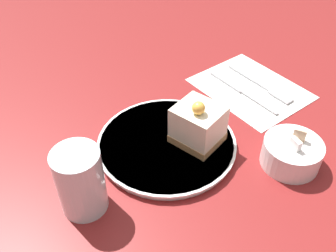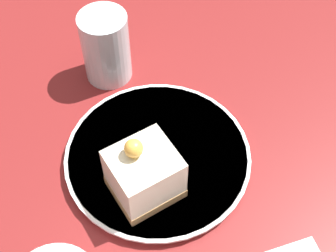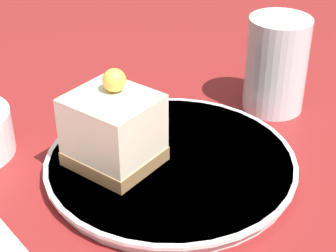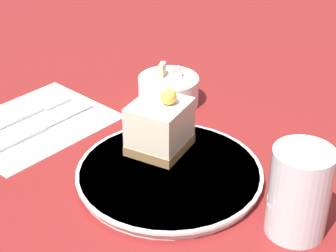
{
  "view_description": "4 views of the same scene",
  "coord_description": "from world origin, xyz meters",
  "px_view_note": "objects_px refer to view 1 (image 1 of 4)",
  "views": [
    {
      "loc": [
        0.38,
        0.28,
        0.47
      ],
      "look_at": [
        0.04,
        -0.03,
        0.06
      ],
      "focal_mm": 40.0,
      "sensor_mm": 36.0,
      "label": 1
    },
    {
      "loc": [
        -0.27,
        0.11,
        0.53
      ],
      "look_at": [
        0.03,
        -0.05,
        0.06
      ],
      "focal_mm": 50.0,
      "sensor_mm": 36.0,
      "label": 2
    },
    {
      "loc": [
        -0.31,
        -0.32,
        0.32
      ],
      "look_at": [
        0.03,
        -0.03,
        0.05
      ],
      "focal_mm": 60.0,
      "sensor_mm": 36.0,
      "label": 3
    },
    {
      "loc": [
        0.34,
        -0.54,
        0.44
      ],
      "look_at": [
        0.02,
        -0.02,
        0.07
      ],
      "focal_mm": 60.0,
      "sensor_mm": 36.0,
      "label": 4
    }
  ],
  "objects_px": {
    "sugar_bowl": "(291,153)",
    "fork": "(264,86)",
    "cake_slice": "(196,124)",
    "drinking_glass": "(80,181)",
    "knife": "(236,87)",
    "plate": "(167,144)"
  },
  "relations": [
    {
      "from": "knife",
      "to": "drinking_glass",
      "type": "height_order",
      "value": "drinking_glass"
    },
    {
      "from": "fork",
      "to": "sugar_bowl",
      "type": "xyz_separation_m",
      "value": [
        0.16,
        0.15,
        0.02
      ]
    },
    {
      "from": "plate",
      "to": "knife",
      "type": "bearing_deg",
      "value": -177.62
    },
    {
      "from": "plate",
      "to": "cake_slice",
      "type": "relative_size",
      "value": 2.64
    },
    {
      "from": "plate",
      "to": "cake_slice",
      "type": "xyz_separation_m",
      "value": [
        -0.04,
        0.03,
        0.04
      ]
    },
    {
      "from": "plate",
      "to": "cake_slice",
      "type": "distance_m",
      "value": 0.07
    },
    {
      "from": "cake_slice",
      "to": "fork",
      "type": "bearing_deg",
      "value": 176.73
    },
    {
      "from": "plate",
      "to": "drinking_glass",
      "type": "distance_m",
      "value": 0.18
    },
    {
      "from": "knife",
      "to": "sugar_bowl",
      "type": "height_order",
      "value": "sugar_bowl"
    },
    {
      "from": "cake_slice",
      "to": "drinking_glass",
      "type": "height_order",
      "value": "drinking_glass"
    },
    {
      "from": "fork",
      "to": "drinking_glass",
      "type": "bearing_deg",
      "value": 5.02
    },
    {
      "from": "sugar_bowl",
      "to": "fork",
      "type": "bearing_deg",
      "value": -137.77
    },
    {
      "from": "knife",
      "to": "plate",
      "type": "bearing_deg",
      "value": 12.55
    },
    {
      "from": "cake_slice",
      "to": "knife",
      "type": "bearing_deg",
      "value": -170.87
    },
    {
      "from": "cake_slice",
      "to": "sugar_bowl",
      "type": "bearing_deg",
      "value": 113.37
    },
    {
      "from": "plate",
      "to": "fork",
      "type": "xyz_separation_m",
      "value": [
        -0.27,
        0.03,
        -0.0
      ]
    },
    {
      "from": "plate",
      "to": "sugar_bowl",
      "type": "bearing_deg",
      "value": 122.01
    },
    {
      "from": "knife",
      "to": "sugar_bowl",
      "type": "xyz_separation_m",
      "value": [
        0.12,
        0.19,
        0.02
      ]
    },
    {
      "from": "cake_slice",
      "to": "drinking_glass",
      "type": "xyz_separation_m",
      "value": [
        0.21,
        -0.04,
        0.0
      ]
    },
    {
      "from": "knife",
      "to": "sugar_bowl",
      "type": "relative_size",
      "value": 1.93
    },
    {
      "from": "cake_slice",
      "to": "fork",
      "type": "xyz_separation_m",
      "value": [
        -0.23,
        -0.0,
        -0.05
      ]
    },
    {
      "from": "plate",
      "to": "knife",
      "type": "xyz_separation_m",
      "value": [
        -0.23,
        -0.01,
        -0.0
      ]
    }
  ]
}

